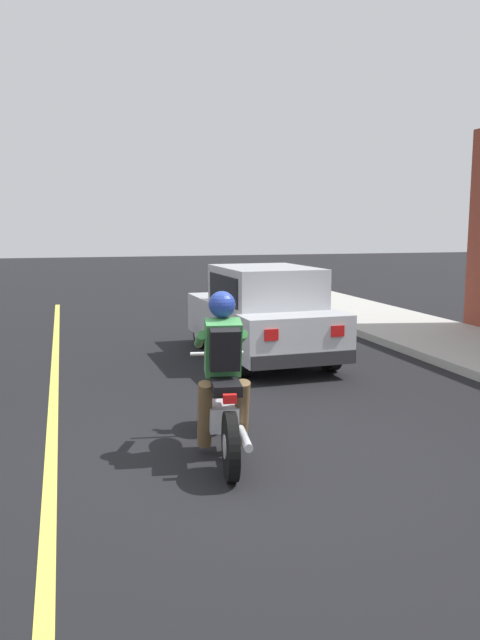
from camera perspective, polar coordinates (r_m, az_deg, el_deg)
The scene contains 4 objects.
ground_plane at distance 6.10m, azimuth 0.64°, elevation -12.92°, with size 80.00×80.00×0.00m, color black.
lane_stripe at distance 8.73m, azimuth -16.67°, elevation -6.57°, with size 0.12×19.80×0.01m, color #D1C64C.
motorcycle_with_rider at distance 6.14m, azimuth -1.63°, elevation -6.10°, with size 0.64×2.01×1.62m.
car_hatchback at distance 10.47m, azimuth 1.99°, elevation 0.55°, with size 1.77×3.84×1.57m.
Camera 1 is at (-1.61, -5.43, 2.24)m, focal length 35.00 mm.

